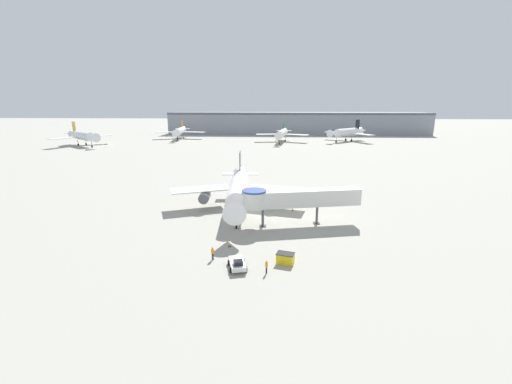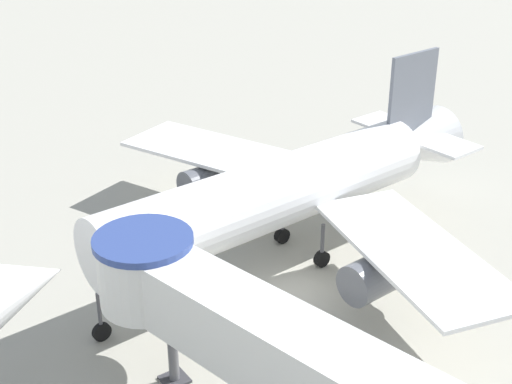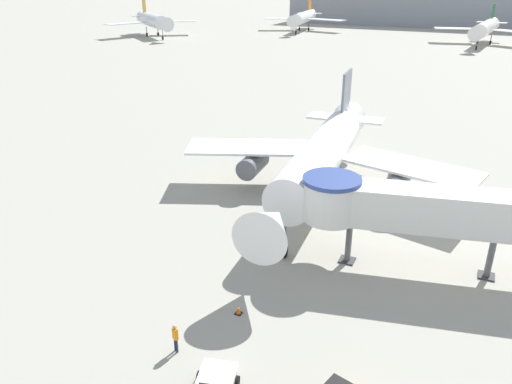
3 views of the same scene
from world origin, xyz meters
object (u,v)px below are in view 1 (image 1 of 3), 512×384
pushback_tug_white (237,264)px  traffic_cone_starboard_wing (293,209)px  traffic_cone_near_nose (230,244)px  ground_crew_marshaller (266,266)px  main_airplane (239,189)px  background_jet_green_tail (282,133)px  ground_crew_wing_walker (213,252)px  background_jet_black_tail (347,132)px  background_jet_orange_tail (180,131)px  jet_bridge (294,198)px  service_container_yellow (285,258)px  background_jet_gold_tail (83,136)px

pushback_tug_white → traffic_cone_starboard_wing: 26.00m
traffic_cone_near_nose → ground_crew_marshaller: ground_crew_marshaller is taller
main_airplane → background_jet_green_tail: 120.70m
ground_crew_wing_walker → background_jet_black_tail: 156.54m
traffic_cone_near_nose → ground_crew_marshaller: bearing=-54.3°
main_airplane → traffic_cone_starboard_wing: main_airplane is taller
pushback_tug_white → background_jet_orange_tail: bearing=93.8°
jet_bridge → ground_crew_marshaller: size_ratio=12.02×
background_jet_orange_tail → pushback_tug_white: bearing=-78.8°
background_jet_green_tail → background_jet_orange_tail: background_jet_green_tail is taller
ground_crew_wing_walker → background_jet_green_tail: 143.18m
service_container_yellow → ground_crew_marshaller: size_ratio=1.56×
service_container_yellow → background_jet_green_tail: 143.21m
traffic_cone_starboard_wing → background_jet_gold_tail: 138.81m
pushback_tug_white → service_container_yellow: 6.42m
traffic_cone_starboard_wing → ground_crew_wing_walker: 25.25m
traffic_cone_near_nose → ground_crew_wing_walker: bearing=-111.0°
background_jet_green_tail → background_jet_black_tail: background_jet_black_tail is taller
ground_crew_marshaller → main_airplane: bearing=40.4°
service_container_yellow → ground_crew_wing_walker: bearing=177.1°
pushback_tug_white → ground_crew_marshaller: ground_crew_marshaller is taller
service_container_yellow → ground_crew_marshaller: bearing=-129.7°
traffic_cone_near_nose → ground_crew_wing_walker: ground_crew_wing_walker is taller
background_jet_black_tail → traffic_cone_near_nose: bearing=-61.6°
main_airplane → ground_crew_marshaller: main_airplane is taller
service_container_yellow → background_jet_green_tail: bearing=89.2°
background_jet_orange_tail → background_jet_gold_tail: (-38.59, -34.51, 0.42)m
traffic_cone_starboard_wing → background_jet_green_tail: background_jet_green_tail is taller
pushback_tug_white → background_jet_black_tail: 157.77m
ground_crew_marshaller → background_jet_orange_tail: 168.03m
traffic_cone_near_nose → background_jet_gold_tail: 145.76m
background_jet_black_tail → service_container_yellow: bearing=-58.2°
pushback_tug_white → traffic_cone_starboard_wing: size_ratio=6.66×
traffic_cone_starboard_wing → ground_crew_marshaller: bearing=-99.9°
ground_crew_marshaller → background_jet_green_tail: 146.16m
main_airplane → background_jet_gold_tail: bearing=127.5°
ground_crew_wing_walker → background_jet_orange_tail: 162.55m
ground_crew_marshaller → background_jet_green_tail: (4.40, 146.04, 3.67)m
service_container_yellow → traffic_cone_near_nose: 9.43m
jet_bridge → background_jet_black_tail: size_ratio=0.82×
service_container_yellow → traffic_cone_starboard_wing: size_ratio=4.30×
ground_crew_wing_walker → ground_crew_marshaller: bearing=2.0°
pushback_tug_white → background_jet_green_tail: (8.13, 145.01, 3.98)m
background_jet_gold_tail → pushback_tug_white: bearing=-104.6°
traffic_cone_near_nose → background_jet_green_tail: size_ratio=0.02×
service_container_yellow → traffic_cone_near_nose: (-8.04, 4.92, -0.37)m
background_jet_black_tail → traffic_cone_starboard_wing: bearing=-59.8°
background_jet_green_tail → background_jet_gold_tail: background_jet_gold_tail is taller
ground_crew_wing_walker → background_jet_orange_tail: bearing=133.7°
traffic_cone_near_nose → background_jet_green_tail: 138.65m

